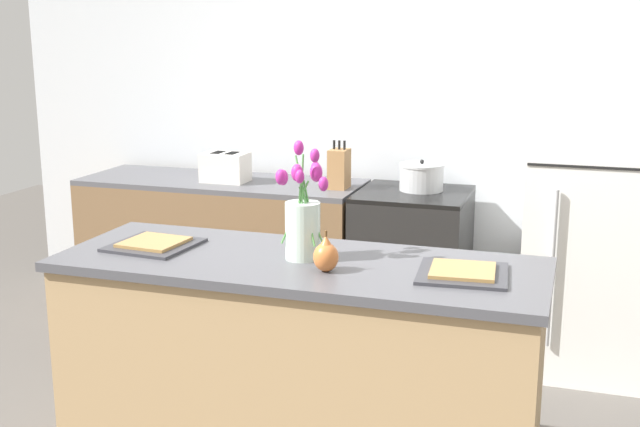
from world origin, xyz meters
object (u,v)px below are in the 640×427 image
at_px(plate_setting_left, 154,244).
at_px(refrigerator, 596,200).
at_px(cooking_pot, 422,177).
at_px(plate_setting_right, 463,273).
at_px(stove_range, 411,270).
at_px(flower_vase, 303,220).
at_px(pear_figurine, 326,255).
at_px(knife_block, 339,169).
at_px(toaster, 225,167).

bearing_deg(plate_setting_left, refrigerator, 44.19).
bearing_deg(cooking_pot, plate_setting_right, -74.24).
relative_size(stove_range, flower_vase, 2.06).
bearing_deg(plate_setting_left, flower_vase, 2.36).
relative_size(refrigerator, flower_vase, 4.20).
bearing_deg(pear_figurine, refrigerator, 61.80).
xyz_separation_m(stove_range, flower_vase, (-0.09, -1.58, 0.64)).
relative_size(plate_setting_right, knife_block, 1.21).
xyz_separation_m(plate_setting_right, cooking_pot, (-0.47, 1.66, 0.02)).
height_order(refrigerator, pear_figurine, refrigerator).
relative_size(plate_setting_left, cooking_pot, 1.32).
height_order(plate_setting_left, cooking_pot, cooking_pot).
height_order(stove_range, knife_block, knife_block).
relative_size(flower_vase, toaster, 1.56).
bearing_deg(refrigerator, cooking_pot, 176.52).
distance_m(plate_setting_right, toaster, 2.24).
distance_m(stove_range, cooking_pot, 0.53).
xyz_separation_m(stove_range, toaster, (-1.11, -0.04, 0.53)).
height_order(plate_setting_left, toaster, toaster).
relative_size(toaster, knife_block, 1.04).
xyz_separation_m(plate_setting_left, toaster, (-0.41, 1.56, 0.03)).
bearing_deg(toaster, stove_range, 2.28).
xyz_separation_m(refrigerator, flower_vase, (-1.04, -1.58, 0.17)).
xyz_separation_m(toaster, cooking_pot, (1.14, 0.10, -0.01)).
bearing_deg(refrigerator, toaster, -178.75).
relative_size(stove_range, cooking_pot, 3.61).
distance_m(flower_vase, plate_setting_right, 0.61).
relative_size(flower_vase, cooking_pot, 1.75).
height_order(pear_figurine, toaster, pear_figurine).
bearing_deg(plate_setting_left, knife_block, 79.95).
height_order(plate_setting_right, cooking_pot, cooking_pot).
bearing_deg(stove_range, plate_setting_left, -113.57).
height_order(refrigerator, plate_setting_right, refrigerator).
bearing_deg(plate_setting_right, plate_setting_left, 180.00).
bearing_deg(stove_range, pear_figurine, -88.75).
distance_m(flower_vase, pear_figurine, 0.20).
distance_m(plate_setting_left, knife_block, 1.60).
distance_m(toaster, knife_block, 0.69).
bearing_deg(pear_figurine, flower_vase, 135.98).
relative_size(toaster, cooking_pot, 1.13).
bearing_deg(stove_range, plate_setting_right, -72.70).
xyz_separation_m(plate_setting_left, knife_block, (0.28, 1.57, 0.05)).
relative_size(refrigerator, toaster, 6.54).
bearing_deg(plate_setting_right, pear_figurine, -167.88).
xyz_separation_m(stove_range, cooking_pot, (0.03, 0.06, 0.52)).
distance_m(stove_range, plate_setting_left, 1.82).
xyz_separation_m(refrigerator, plate_setting_right, (-0.45, -1.60, 0.04)).
bearing_deg(plate_setting_right, flower_vase, 177.57).
xyz_separation_m(flower_vase, pear_figurine, (0.13, -0.12, -0.09)).
distance_m(refrigerator, toaster, 2.06).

